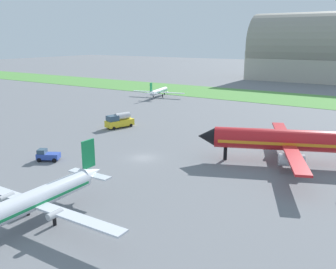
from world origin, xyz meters
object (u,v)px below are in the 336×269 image
(airplane_midfield_jet, at_px, (288,141))
(fuel_truck_midfield, at_px, (119,121))
(pushback_tug_near_gate, at_px, (47,155))
(airplane_taxiing_turboprop, at_px, (159,91))
(airplane_foreground_turboprop, at_px, (34,200))

(airplane_midfield_jet, xyz_separation_m, fuel_truck_midfield, (-38.70, 4.61, -2.18))
(airplane_midfield_jet, xyz_separation_m, pushback_tug_near_gate, (-33.57, -19.96, -2.84))
(airplane_taxiing_turboprop, bearing_deg, airplane_foreground_turboprop, -166.46)
(airplane_foreground_turboprop, xyz_separation_m, fuel_truck_midfield, (-21.07, 39.55, -1.12))
(airplane_taxiing_turboprop, distance_m, pushback_tug_near_gate, 70.23)
(airplane_taxiing_turboprop, height_order, airplane_foreground_turboprop, airplane_foreground_turboprop)
(airplane_taxiing_turboprop, distance_m, airplane_midfield_jet, 72.92)
(airplane_taxiing_turboprop, relative_size, fuel_truck_midfield, 2.68)
(pushback_tug_near_gate, bearing_deg, airplane_foreground_turboprop, 107.20)
(airplane_foreground_turboprop, bearing_deg, pushback_tug_near_gate, -133.55)
(airplane_taxiing_turboprop, xyz_separation_m, pushback_tug_near_gate, (22.54, -66.50, -1.14))
(airplane_midfield_jet, distance_m, fuel_truck_midfield, 39.04)
(fuel_truck_midfield, bearing_deg, airplane_foreground_turboprop, 45.60)
(fuel_truck_midfield, bearing_deg, airplane_midfield_jet, 100.76)
(airplane_midfield_jet, height_order, pushback_tug_near_gate, airplane_midfield_jet)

